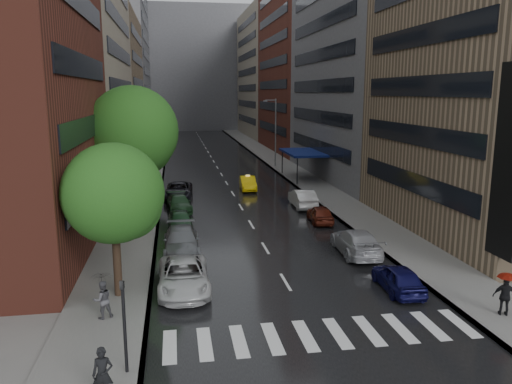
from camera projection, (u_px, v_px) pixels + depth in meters
ground at (305, 314)px, 22.86m from camera, size 220.00×220.00×0.00m
road at (215, 163)px, 71.23m from camera, size 14.00×140.00×0.01m
sidewalk_left at (151, 164)px, 69.78m from camera, size 4.00×140.00×0.15m
sidewalk_right at (276, 161)px, 72.65m from camera, size 4.00×140.00×0.15m
crosswalk at (322, 334)px, 20.95m from camera, size 13.15×2.80×0.01m
buildings_left at (108, 51)px, 74.19m from camera, size 8.00×108.00×38.00m
buildings_right at (306, 59)px, 77.14m from camera, size 8.05×109.10×36.00m
building_far at (193, 69)px, 133.86m from camera, size 40.00×14.00×32.00m
tree_near at (113, 194)px, 23.69m from camera, size 4.83×4.83×7.71m
tree_mid at (133, 131)px, 36.17m from camera, size 6.59×6.59×10.51m
tree_far at (144, 135)px, 50.30m from camera, size 5.23×5.23×8.33m
taxi at (248, 183)px, 51.75m from camera, size 1.69×4.41×1.44m
parked_cars_left at (180, 222)px, 36.11m from camera, size 2.94×28.61×1.58m
parked_cars_right at (337, 227)px, 34.81m from camera, size 2.51×23.81×1.61m
ped_bag_walker at (103, 375)px, 16.07m from camera, size 0.71×0.50×1.84m
ped_black_umbrella at (102, 292)px, 21.92m from camera, size 1.03×0.98×2.09m
ped_red_umbrella at (506, 290)px, 22.23m from camera, size 1.13×0.83×2.01m
traffic_light at (124, 318)px, 17.49m from camera, size 0.18×0.15×3.45m
street_lamp_left at (153, 144)px, 49.69m from camera, size 1.74×0.22×9.00m
street_lamp_right at (275, 131)px, 66.66m from camera, size 1.74×0.22×9.00m
awning at (303, 153)px, 57.53m from camera, size 4.00×8.00×3.12m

